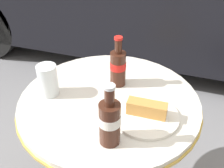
{
  "coord_description": "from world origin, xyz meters",
  "views": [
    {
      "loc": [
        0.28,
        -0.82,
        1.37
      ],
      "look_at": [
        0.0,
        0.04,
        0.74
      ],
      "focal_mm": 45.0,
      "sensor_mm": 36.0,
      "label": 1
    }
  ],
  "objects": [
    {
      "name": "cola_bottle_right",
      "position": [
        -0.0,
        0.11,
        0.78
      ],
      "size": [
        0.07,
        0.07,
        0.22
      ],
      "color": "#3D1E14",
      "rests_on": "bistro_table"
    },
    {
      "name": "lunch_plate_near",
      "position": [
        0.16,
        -0.06,
        0.71
      ],
      "size": [
        0.24,
        0.24,
        0.07
      ],
      "color": "silver",
      "rests_on": "bistro_table"
    },
    {
      "name": "drinking_glass",
      "position": [
        -0.24,
        -0.04,
        0.75
      ],
      "size": [
        0.08,
        0.08,
        0.13
      ],
      "color": "black",
      "rests_on": "bistro_table"
    },
    {
      "name": "bistro_table",
      "position": [
        0.0,
        0.0,
        0.53
      ],
      "size": [
        0.72,
        0.72,
        0.69
      ],
      "color": "gold",
      "rests_on": "ground_plane"
    },
    {
      "name": "cola_bottle_left",
      "position": [
        0.07,
        -0.21,
        0.78
      ],
      "size": [
        0.07,
        0.07,
        0.22
      ],
      "color": "#3D1E14",
      "rests_on": "bistro_table"
    }
  ]
}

